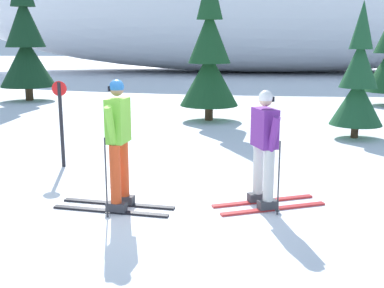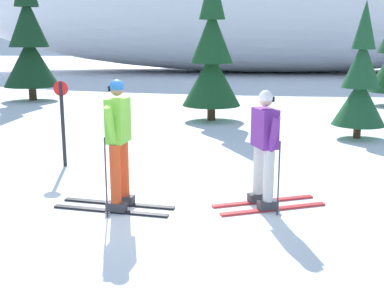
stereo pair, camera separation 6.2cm
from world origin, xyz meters
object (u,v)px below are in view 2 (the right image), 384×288
object	(u,v)px
skier_purple_jacket	(265,147)
pine_tree_center_left	(29,41)
pine_tree_center_right	(361,82)
trail_marker_post	(63,119)
pine_tree_center	(212,57)
skier_lime_jacket	(118,143)

from	to	relation	value
skier_purple_jacket	pine_tree_center_left	world-z (taller)	pine_tree_center_left
pine_tree_center_right	trail_marker_post	world-z (taller)	pine_tree_center_right
pine_tree_center_left	trail_marker_post	bearing A→B (deg)	-63.89
trail_marker_post	pine_tree_center	bearing A→B (deg)	65.26
skier_purple_jacket	skier_lime_jacket	bearing A→B (deg)	-172.68
pine_tree_center_left	pine_tree_center	distance (m)	8.43
trail_marker_post	skier_lime_jacket	bearing A→B (deg)	-54.21
skier_lime_jacket	skier_purple_jacket	bearing A→B (deg)	7.32
skier_lime_jacket	pine_tree_center_right	bearing A→B (deg)	49.44
skier_purple_jacket	pine_tree_center	size ratio (longest dim) A/B	0.38
pine_tree_center_right	trail_marker_post	bearing A→B (deg)	-152.86
pine_tree_center_right	pine_tree_center_left	bearing A→B (deg)	149.49
skier_purple_jacket	pine_tree_center_right	world-z (taller)	pine_tree_center_right
skier_purple_jacket	pine_tree_center_right	bearing A→B (deg)	63.34
pine_tree_center_left	trail_marker_post	distance (m)	10.90
pine_tree_center_left	skier_purple_jacket	bearing A→B (deg)	-54.18
pine_tree_center_left	trail_marker_post	size ratio (longest dim) A/B	3.37
pine_tree_center_left	pine_tree_center_right	bearing A→B (deg)	-30.51
skier_lime_jacket	pine_tree_center	bearing A→B (deg)	83.04
pine_tree_center	trail_marker_post	bearing A→B (deg)	-114.74
skier_purple_jacket	trail_marker_post	bearing A→B (deg)	151.80
trail_marker_post	pine_tree_center_right	bearing A→B (deg)	27.14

